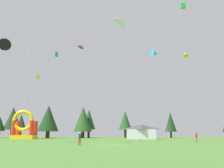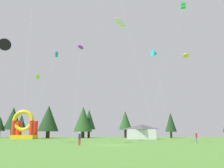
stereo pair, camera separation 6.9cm
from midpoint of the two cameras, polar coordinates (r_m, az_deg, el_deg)
The scene contains 21 objects.
ground_plane at distance 36.68m, azimuth -0.58°, elevation -13.88°, with size 120.00×120.00×0.00m, color #47752D.
kite_teal_box at distance 63.66m, azimuth -12.61°, elevation 6.61°, with size 7.13×1.61×21.45m.
kite_white_parafoil at distance 50.19m, azimuth 1.93°, elevation 14.00°, with size 6.22×7.23×23.87m.
kite_yellow_parafoil at distance 49.29m, azimuth 16.66°, elevation 6.25°, with size 3.87×8.24×16.64m.
kite_purple_parafoil at distance 54.94m, azimuth -7.19°, elevation 8.42°, with size 1.47×8.60×20.96m.
kite_black_delta at distance 47.92m, azimuth -23.48°, elevation 8.06°, with size 4.31×2.95×17.87m.
kite_lime_box at distance 52.34m, azimuth -16.68°, elevation 1.56°, with size 2.70×0.96×13.24m.
kite_green_box at distance 51.22m, azimuth 16.04°, elevation 16.87°, with size 8.38×1.07×25.97m.
kite_cyan_delta at distance 65.63m, azimuth 9.89°, elevation 6.92°, with size 2.98×5.41×22.72m.
person_left_edge at distance 36.64m, azimuth -7.43°, elevation -12.09°, with size 0.39×0.39×1.83m.
person_near_camera at distance 46.85m, azimuth 18.85°, elevation -11.30°, with size 0.34×0.34×1.88m.
inflatable_yellow_castle at distance 71.87m, azimuth -19.56°, elevation -9.52°, with size 6.00×4.35×7.70m.
festival_tent at distance 66.51m, azimuth 6.76°, elevation -10.87°, with size 7.17×4.49×3.76m.
tree_row_0 at distance 89.20m, azimuth -24.34°, elevation -8.34°, with size 3.44×3.44×6.80m.
tree_row_1 at distance 89.80m, azimuth -21.78°, elevation -7.34°, with size 5.75×5.75×10.11m.
tree_row_2 at distance 82.85m, azimuth -20.12°, elevation -8.35°, with size 3.49×3.49×7.33m.
tree_row_3 at distance 79.82m, azimuth -14.37°, elevation -7.66°, with size 6.46×6.46×10.01m.
tree_row_4 at distance 79.35m, azimuth -6.64°, elevation -8.04°, with size 5.81×5.81×9.75m.
tree_row_5 at distance 81.41m, azimuth -5.29°, elevation -8.13°, with size 4.31×4.31×9.09m.
tree_row_6 at distance 81.92m, azimuth 3.09°, elevation -8.35°, with size 4.24×4.24×8.67m.
tree_row_7 at distance 82.06m, azimuth 13.36°, elevation -8.52°, with size 3.59×3.59×8.03m.
Camera 2 is at (1.44, -36.60, 1.89)m, focal length 39.76 mm.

